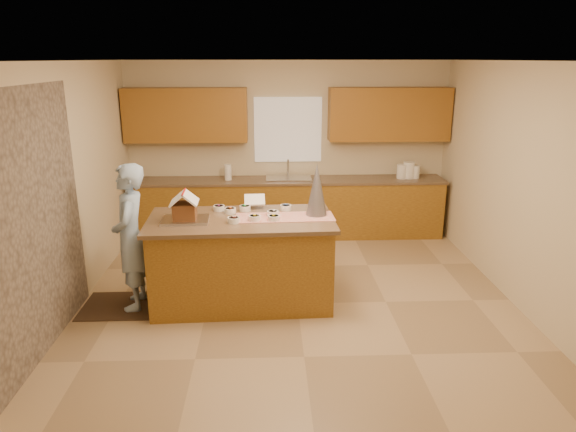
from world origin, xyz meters
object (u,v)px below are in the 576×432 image
(island_base, at_px, (242,262))
(boy, at_px, (131,237))
(gingerbread_house, at_px, (185,209))
(tinsel_tree, at_px, (317,189))

(island_base, bearing_deg, boy, -178.43)
(boy, xyz_separation_m, gingerbread_house, (0.61, 0.00, 0.32))
(island_base, distance_m, gingerbread_house, 0.90)
(boy, height_order, gingerbread_house, boy)
(tinsel_tree, relative_size, gingerbread_house, 1.90)
(island_base, height_order, gingerbread_house, gingerbread_house)
(gingerbread_house, bearing_deg, boy, -179.89)
(tinsel_tree, distance_m, gingerbread_house, 1.48)
(island_base, xyz_separation_m, gingerbread_house, (-0.60, -0.08, 0.67))
(tinsel_tree, bearing_deg, island_base, -174.16)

